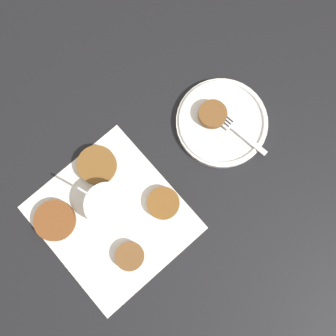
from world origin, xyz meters
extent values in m
plane|color=black|center=(0.00, 0.00, 0.00)|extent=(4.00, 4.00, 0.00)
cube|color=silver|center=(0.03, 0.01, 0.00)|extent=(0.35, 0.33, 0.00)
cylinder|color=white|center=(0.01, 0.03, 0.03)|extent=(0.09, 0.09, 0.06)
cylinder|color=gold|center=(0.01, 0.03, 0.02)|extent=(0.08, 0.08, 0.03)
cone|color=white|center=(0.06, 0.03, 0.05)|extent=(0.02, 0.02, 0.02)
cylinder|color=silver|center=(-0.02, 0.02, 0.07)|extent=(0.06, 0.02, 0.10)
cylinder|color=brown|center=(-0.07, 0.08, 0.01)|extent=(0.09, 0.09, 0.02)
cylinder|color=brown|center=(-0.06, -0.07, 0.01)|extent=(0.09, 0.09, 0.02)
cylinder|color=brown|center=(0.11, -0.02, 0.01)|extent=(0.06, 0.06, 0.02)
cylinder|color=brown|center=(0.10, 0.11, 0.01)|extent=(0.07, 0.07, 0.02)
cylinder|color=white|center=(0.08, 0.33, 0.01)|extent=(0.21, 0.21, 0.02)
torus|color=white|center=(0.08, 0.33, 0.02)|extent=(0.20, 0.20, 0.01)
cylinder|color=brown|center=(0.05, 0.33, 0.03)|extent=(0.06, 0.06, 0.02)
cube|color=silver|center=(0.15, 0.33, 0.02)|extent=(0.10, 0.01, 0.00)
cube|color=silver|center=(0.08, 0.34, 0.02)|extent=(0.06, 0.03, 0.00)
cube|color=black|center=(0.08, 0.34, 0.03)|extent=(0.05, 0.00, 0.00)
cube|color=black|center=(0.08, 0.34, 0.03)|extent=(0.05, 0.00, 0.00)
cube|color=black|center=(0.08, 0.33, 0.03)|extent=(0.05, 0.00, 0.00)
camera|label=1|loc=(0.15, 0.06, 0.86)|focal=42.00mm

